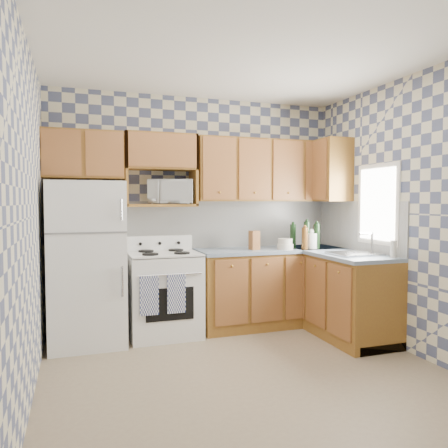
{
  "coord_description": "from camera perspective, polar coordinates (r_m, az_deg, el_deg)",
  "views": [
    {
      "loc": [
        -1.37,
        -3.43,
        1.48
      ],
      "look_at": [
        0.05,
        0.75,
        1.25
      ],
      "focal_mm": 35.0,
      "sensor_mm": 36.0,
      "label": 1
    }
  ],
  "objects": [
    {
      "name": "cooktop",
      "position": [
        4.83,
        -7.89,
        -3.89
      ],
      "size": [
        0.76,
        0.65,
        0.02
      ],
      "primitive_type": "cube",
      "color": "silver",
      "rests_on": "stove_body"
    },
    {
      "name": "upper_cabinets_right",
      "position": [
        5.52,
        13.13,
        6.75
      ],
      "size": [
        0.33,
        0.7,
        0.74
      ],
      "primitive_type": "cube",
      "color": "brown",
      "rests_on": "right_wall"
    },
    {
      "name": "soap_bottle",
      "position": [
        4.67,
        21.26,
        -3.07
      ],
      "size": [
        0.06,
        0.06,
        0.17
      ],
      "primitive_type": "cylinder",
      "color": "beige",
      "rests_on": "countertop_right"
    },
    {
      "name": "right_wall",
      "position": [
        4.61,
        23.05,
        1.12
      ],
      "size": [
        0.02,
        3.2,
        2.7
      ],
      "primitive_type": "cube",
      "color": "#4F577A",
      "rests_on": "ground"
    },
    {
      "name": "knife_block",
      "position": [
        5.07,
        3.97,
        -2.12
      ],
      "size": [
        0.11,
        0.11,
        0.22
      ],
      "primitive_type": "cube",
      "rotation": [
        0.0,
        0.0,
        0.15
      ],
      "color": "brown",
      "rests_on": "countertop_back"
    },
    {
      "name": "bottle_3",
      "position": [
        5.16,
        10.5,
        -1.87
      ],
      "size": [
        0.07,
        0.07,
        0.26
      ],
      "primitive_type": "cylinder",
      "color": "brown",
      "rests_on": "countertop_back"
    },
    {
      "name": "bottle_0",
      "position": [
        5.26,
        10.75,
        -1.43
      ],
      "size": [
        0.07,
        0.07,
        0.32
      ],
      "primitive_type": "cylinder",
      "color": "black",
      "rests_on": "countertop_back"
    },
    {
      "name": "backguard",
      "position": [
        5.09,
        -8.48,
        -2.46
      ],
      "size": [
        0.76,
        0.08,
        0.17
      ],
      "primitive_type": "cube",
      "color": "white",
      "rests_on": "cooktop"
    },
    {
      "name": "food_containers",
      "position": [
        5.15,
        8.0,
        -2.59
      ],
      "size": [
        0.19,
        0.19,
        0.13
      ],
      "primitive_type": null,
      "color": "beige",
      "rests_on": "countertop_back"
    },
    {
      "name": "countertop_right",
      "position": [
        5.09,
        14.34,
        -3.66
      ],
      "size": [
        0.63,
        1.6,
        0.04
      ],
      "primitive_type": "cube",
      "color": "slate",
      "rests_on": "base_cabinets_right"
    },
    {
      "name": "bottle_2",
      "position": [
        5.37,
        11.93,
        -1.58
      ],
      "size": [
        0.07,
        0.07,
        0.28
      ],
      "primitive_type": "cylinder",
      "color": "brown",
      "rests_on": "countertop_back"
    },
    {
      "name": "bottle_1",
      "position": [
        5.26,
        12.02,
        -1.56
      ],
      "size": [
        0.07,
        0.07,
        0.3
      ],
      "primitive_type": "cylinder",
      "color": "black",
      "rests_on": "countertop_back"
    },
    {
      "name": "electric_kettle",
      "position": [
        5.27,
        11.38,
        -2.18
      ],
      "size": [
        0.14,
        0.14,
        0.18
      ],
      "primitive_type": "cylinder",
      "color": "white",
      "rests_on": "countertop_back"
    },
    {
      "name": "upper_cabinets_back",
      "position": [
        5.35,
        5.55,
        6.93
      ],
      "size": [
        1.75,
        0.33,
        0.74
      ],
      "primitive_type": "cube",
      "color": "brown",
      "rests_on": "back_wall"
    },
    {
      "name": "microwave_shelf",
      "position": [
        4.95,
        -8.28,
        2.43
      ],
      "size": [
        0.8,
        0.33,
        0.03
      ],
      "primitive_type": "cube",
      "color": "brown",
      "rests_on": "back_wall"
    },
    {
      "name": "upper_cabinets_fridge",
      "position": [
        4.89,
        -17.92,
        8.59
      ],
      "size": [
        0.82,
        0.33,
        0.5
      ],
      "primitive_type": "cube",
      "color": "brown",
      "rests_on": "back_wall"
    },
    {
      "name": "floor",
      "position": [
        3.98,
        2.94,
        -18.85
      ],
      "size": [
        3.4,
        3.4,
        0.0
      ],
      "primitive_type": "plane",
      "color": "#806B55",
      "rests_on": "ground"
    },
    {
      "name": "sink",
      "position": [
        4.8,
        16.68,
        -3.78
      ],
      "size": [
        0.48,
        0.4,
        0.03
      ],
      "primitive_type": "cube",
      "color": "#B7B7BC",
      "rests_on": "countertop_right"
    },
    {
      "name": "stove_body",
      "position": [
        4.9,
        -7.85,
        -9.17
      ],
      "size": [
        0.76,
        0.65,
        0.9
      ],
      "primitive_type": "cube",
      "color": "white",
      "rests_on": "floor"
    },
    {
      "name": "bottle_4",
      "position": [
        5.24,
        8.99,
        -1.6
      ],
      "size": [
        0.07,
        0.07,
        0.29
      ],
      "primitive_type": "cylinder",
      "color": "black",
      "rests_on": "countertop_back"
    },
    {
      "name": "dish_towel_left",
      "position": [
        4.52,
        -9.74,
        -9.2
      ],
      "size": [
        0.19,
        0.02,
        0.4
      ],
      "primitive_type": "cube",
      "color": "navy",
      "rests_on": "stove_body"
    },
    {
      "name": "backsplash_back",
      "position": [
        5.33,
        0.66,
        -0.03
      ],
      "size": [
        2.6,
        0.02,
        0.56
      ],
      "primitive_type": "cube",
      "color": "white",
      "rests_on": "back_wall"
    },
    {
      "name": "base_cabinets_back",
      "position": [
        5.32,
        6.08,
        -8.31
      ],
      "size": [
        1.75,
        0.6,
        0.88
      ],
      "primitive_type": "cube",
      "color": "brown",
      "rests_on": "floor"
    },
    {
      "name": "backsplash_right",
      "position": [
        5.23,
        17.09,
        -0.22
      ],
      "size": [
        0.02,
        1.6,
        0.56
      ],
      "primitive_type": "cube",
      "color": "white",
      "rests_on": "right_wall"
    },
    {
      "name": "dish_towel_right",
      "position": [
        4.57,
        -6.25,
        -9.04
      ],
      "size": [
        0.19,
        0.02,
        0.4
      ],
      "primitive_type": "cube",
      "color": "navy",
      "rests_on": "stove_body"
    },
    {
      "name": "base_cabinets_right",
      "position": [
        5.16,
        14.32,
        -8.73
      ],
      "size": [
        0.6,
        1.6,
        0.88
      ],
      "primitive_type": "cube",
      "color": "brown",
      "rests_on": "floor"
    },
    {
      "name": "back_wall",
      "position": [
        5.22,
        -3.52,
        1.55
      ],
      "size": [
        3.4,
        0.02,
        2.7
      ],
      "primitive_type": "cube",
      "color": "#4F577A",
      "rests_on": "ground"
    },
    {
      "name": "refrigerator",
      "position": [
        4.73,
        -17.49,
        -4.94
      ],
      "size": [
        0.75,
        0.7,
        1.68
      ],
      "primitive_type": "cube",
      "color": "white",
      "rests_on": "floor"
    },
    {
      "name": "countertop_back",
      "position": [
        5.24,
        6.13,
        -3.38
      ],
      "size": [
        1.77,
        0.63,
        0.04
      ],
      "primitive_type": "cube",
      "color": "slate",
      "rests_on": "base_cabinets_back"
    },
    {
      "name": "window",
      "position": [
        4.94,
        19.47,
        2.46
      ],
      "size": [
        0.02,
        0.66,
        0.86
      ],
      "primitive_type": "cube",
      "color": "white",
      "rests_on": "right_wall"
    },
    {
      "name": "microwave",
      "position": [
        4.98,
        -7.0,
        4.19
      ],
      "size": [
        0.56,
        0.44,
        0.27
      ],
      "primitive_type": "imported",
      "rotation": [
        0.0,
        0.0,
        -0.24
      ],
      "color": "white",
      "rests_on": "microwave_shelf"
    }
  ]
}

